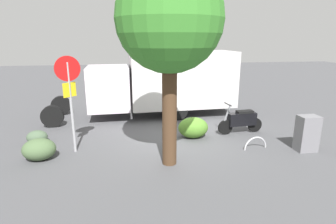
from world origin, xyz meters
name	(u,v)px	position (x,y,z in m)	size (l,w,h in m)	color
ground_plane	(174,137)	(0.00, 0.00, 0.00)	(60.00, 60.00, 0.00)	#47474B
box_truck_near	(162,81)	(-0.02, -3.09, 1.64)	(8.60, 2.42, 2.97)	black
motorcycle	(241,120)	(-2.64, -0.03, 0.52)	(1.81, 0.55, 1.20)	black
stop_sign	(70,90)	(3.40, 0.79, 2.04)	(0.71, 0.33, 3.06)	#9E9EA3
street_tree	(170,21)	(0.53, 2.11, 3.98)	(2.81, 2.81, 5.44)	#47301E
utility_cabinet	(307,133)	(-4.00, 1.91, 0.59)	(0.64, 0.46, 1.17)	slate
bike_rack_hoop	(255,149)	(-2.47, 1.52, 0.00)	(0.85, 0.85, 0.05)	#B7B7BC
shrub_near_sign	(193,128)	(-0.69, 0.13, 0.38)	(1.10, 0.90, 0.75)	#4B7B28
shrub_mid_verge	(39,149)	(4.35, 1.24, 0.33)	(0.97, 0.79, 0.66)	#475E3B
shrub_by_tree	(37,137)	(4.81, -0.14, 0.24)	(0.69, 0.57, 0.47)	#465A42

